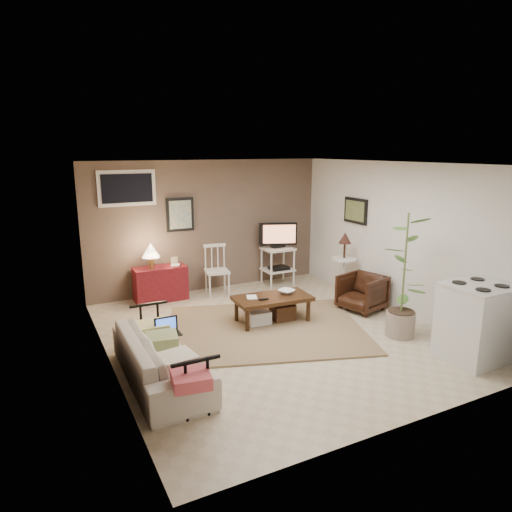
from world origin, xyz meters
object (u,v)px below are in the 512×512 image
red_console (160,280)px  potted_plant (404,271)px  armchair (362,291)px  side_table (344,257)px  sofa (160,350)px  stove (476,322)px  spindle_chair (217,271)px  tv_stand (278,252)px  coffee_table (272,307)px

red_console → potted_plant: (2.61, -3.08, 0.59)m
potted_plant → armchair: bearing=79.1°
side_table → armchair: (-0.17, -0.73, -0.40)m
sofa → potted_plant: (3.37, -0.28, 0.58)m
armchair → potted_plant: bearing=-25.4°
potted_plant → sofa: bearing=175.2°
armchair → red_console: bearing=-139.7°
red_console → sofa: bearing=-105.1°
sofa → red_console: bearing=-15.1°
armchair → stove: size_ratio=0.66×
red_console → side_table: 3.27m
red_console → side_table: bearing=-22.9°
sofa → spindle_chair: 3.23m
tv_stand → spindle_chair: bearing=-179.0°
spindle_chair → potted_plant: bearing=-62.1°
red_console → armchair: bearing=-35.2°
coffee_table → sofa: size_ratio=0.64×
coffee_table → armchair: size_ratio=1.82×
potted_plant → spindle_chair: bearing=117.9°
red_console → tv_stand: (2.32, -0.08, 0.29)m
armchair → coffee_table: bearing=-110.9°
armchair → sofa: bearing=-91.8°
sofa → potted_plant: 3.43m
coffee_table → potted_plant: bearing=-42.7°
side_table → armchair: bearing=-103.4°
coffee_table → side_table: bearing=17.3°
tv_stand → side_table: size_ratio=1.04×
side_table → stove: bearing=-92.0°
tv_stand → side_table: bearing=-60.3°
stove → side_table: bearing=88.0°
spindle_chair → potted_plant: (1.58, -2.97, 0.53)m
spindle_chair → side_table: bearing=-30.6°
red_console → potted_plant: size_ratio=0.58×
sofa → stove: (3.65, -1.25, 0.13)m
potted_plant → red_console: bearing=130.3°
side_table → armchair: side_table is taller
potted_plant → side_table: bearing=78.1°
stove → armchair: bearing=92.2°
coffee_table → stove: stove is taller
sofa → tv_stand: tv_stand is taller
coffee_table → red_console: (-1.23, 1.81, 0.12)m
side_table → spindle_chair: bearing=149.4°
sofa → tv_stand: (3.08, 2.71, 0.28)m
tv_stand → stove: tv_stand is taller
coffee_table → spindle_chair: bearing=96.7°
red_console → tv_stand: tv_stand is taller
spindle_chair → armchair: size_ratio=1.37×
sofa → stove: stove is taller
red_console → potted_plant: bearing=-49.7°
tv_stand → armchair: size_ratio=1.86×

